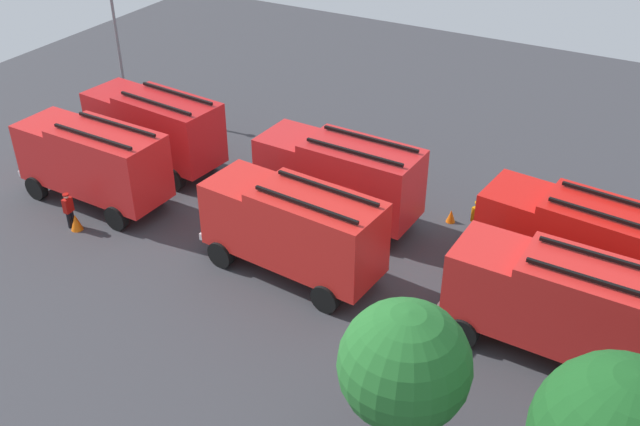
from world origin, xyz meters
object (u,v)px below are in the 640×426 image
fire_truck_1 (339,175)px  traffic_cone_0 (451,216)px  fire_truck_3 (559,301)px  traffic_cone_1 (76,222)px  tree_2 (404,366)px  fire_truck_0 (578,239)px  lamppost (118,42)px  fire_truck_4 (293,226)px  fire_truck_5 (93,160)px  fire_truck_2 (154,126)px  firefighter_1 (69,209)px  firefighter_2 (476,217)px

fire_truck_1 → traffic_cone_0: (-4.35, -2.11, -1.86)m
fire_truck_1 → fire_truck_3: (-10.08, 3.98, 0.00)m
fire_truck_1 → traffic_cone_1: (9.28, 6.11, -1.79)m
tree_2 → fire_truck_0: bearing=-102.7°
tree_2 → lamppost: (23.15, -14.91, 0.34)m
fire_truck_1 → tree_2: (-7.44, 10.61, 1.53)m
fire_truck_4 → fire_truck_5: 10.35m
fire_truck_3 → fire_truck_0: bearing=-84.0°
fire_truck_2 → tree_2: size_ratio=1.35×
fire_truck_1 → fire_truck_4: 4.33m
fire_truck_4 → tree_2: size_ratio=1.35×
firefighter_1 → tree_2: bearing=161.8°
firefighter_1 → lamppost: (6.06, -10.35, 3.13)m
traffic_cone_0 → traffic_cone_1: (13.63, 8.23, 0.08)m
lamppost → fire_truck_3: bearing=162.2°
fire_truck_1 → fire_truck_0: bearing=-177.7°
firefighter_1 → traffic_cone_0: (-14.00, -8.16, -0.60)m
tree_2 → firefighter_1: bearing=-14.9°
fire_truck_0 → fire_truck_5: bearing=17.5°
fire_truck_0 → fire_truck_2: (19.72, -0.06, 0.00)m
fire_truck_2 → lamppost: bearing=-30.8°
fire_truck_4 → tree_2: (-7.10, 6.29, 1.53)m
fire_truck_0 → firefighter_1: bearing=23.4°
fire_truck_3 → fire_truck_4: bearing=4.1°
traffic_cone_0 → fire_truck_5: bearing=22.9°
traffic_cone_0 → lamppost: (20.06, -2.19, 3.73)m
fire_truck_4 → traffic_cone_1: 9.95m
fire_truck_0 → traffic_cone_1: (19.10, 6.06, -1.79)m
fire_truck_2 → fire_truck_5: same height
fire_truck_0 → traffic_cone_1: fire_truck_0 is taller
fire_truck_2 → fire_truck_3: same height
fire_truck_2 → fire_truck_5: size_ratio=1.02×
fire_truck_0 → traffic_cone_1: size_ratio=10.14×
traffic_cone_0 → lamppost: 20.52m
firefighter_2 → traffic_cone_1: size_ratio=2.25×
fire_truck_4 → fire_truck_1: bearing=-80.4°
fire_truck_3 → lamppost: 27.15m
fire_truck_1 → fire_truck_2: 9.91m
fire_truck_5 → traffic_cone_1: size_ratio=9.96×
traffic_cone_0 → firefighter_1: bearing=30.2°
fire_truck_4 → tree_2: tree_2 is taller
fire_truck_0 → firefighter_2: bearing=-14.4°
fire_truck_5 → traffic_cone_1: 2.90m
fire_truck_2 → firefighter_1: (-0.25, 6.06, -1.27)m
fire_truck_4 → fire_truck_3: bearing=-172.9°
tree_2 → traffic_cone_0: 13.52m
fire_truck_2 → tree_2: bearing=154.2°
fire_truck_2 → traffic_cone_0: 14.53m
traffic_cone_1 → firefighter_1: bearing=-10.4°
fire_truck_1 → fire_truck_5: 10.76m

